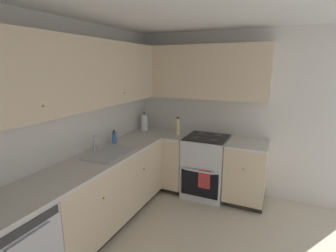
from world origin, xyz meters
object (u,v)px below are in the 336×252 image
(paper_towel_roll, at_px, (144,123))
(oil_bottle, at_px, (178,126))
(oven_range, at_px, (206,165))
(soap_bottle, at_px, (114,138))

(paper_towel_roll, relative_size, oil_bottle, 1.16)
(paper_towel_roll, bearing_deg, oil_bottle, -91.77)
(paper_towel_roll, xyz_separation_m, oil_bottle, (-0.02, -0.60, -0.00))
(oven_range, height_order, soap_bottle, soap_bottle)
(oil_bottle, bearing_deg, oven_range, -87.73)
(oven_range, relative_size, paper_towel_roll, 3.28)
(soap_bottle, bearing_deg, paper_towel_roll, -1.43)
(oven_range, relative_size, soap_bottle, 5.73)
(oil_bottle, bearing_deg, soap_bottle, 141.39)
(paper_towel_roll, height_order, oil_bottle, paper_towel_roll)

